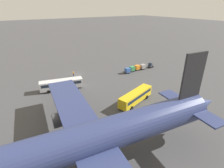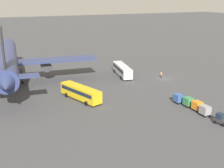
{
  "view_description": "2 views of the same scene",
  "coord_description": "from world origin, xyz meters",
  "views": [
    {
      "loc": [
        21.54,
        59.86,
        24.43
      ],
      "look_at": [
        -2.3,
        22.23,
        4.15
      ],
      "focal_mm": 28.0,
      "sensor_mm": 36.0,
      "label": 1
    },
    {
      "loc": [
        -64.73,
        48.54,
        22.9
      ],
      "look_at": [
        -8.24,
        21.05,
        3.45
      ],
      "focal_mm": 45.0,
      "sensor_mm": 36.0,
      "label": 2
    }
  ],
  "objects": [
    {
      "name": "shuttle_bus_far",
      "position": [
        -6.14,
        28.17,
        1.91
      ],
      "size": [
        12.56,
        6.25,
        3.17
      ],
      "rotation": [
        0.0,
        0.0,
        0.3
      ],
      "color": "gold",
      "rests_on": "ground"
    },
    {
      "name": "ground_plane",
      "position": [
        0.0,
        0.0,
        0.0
      ],
      "size": [
        600.0,
        600.0,
        0.0
      ],
      "primitive_type": "plane",
      "color": "#424244"
    },
    {
      "name": "cargo_cart_grey",
      "position": [
        -25.87,
        8.78,
        1.19
      ],
      "size": [
        2.01,
        1.7,
        2.06
      ],
      "rotation": [
        0.0,
        0.0,
        -0.01
      ],
      "color": "#38383D",
      "rests_on": "ground"
    },
    {
      "name": "shuttle_bus_near",
      "position": [
        8.35,
        9.52,
        1.93
      ],
      "size": [
        13.23,
        5.47,
        3.21
      ],
      "rotation": [
        0.0,
        0.0,
        -0.22
      ],
      "color": "silver",
      "rests_on": "ground"
    },
    {
      "name": "cargo_cart_blue",
      "position": [
        -17.83,
        9.08,
        1.19
      ],
      "size": [
        2.01,
        1.7,
        2.06
      ],
      "rotation": [
        0.0,
        0.0,
        -0.01
      ],
      "color": "#38383D",
      "rests_on": "ground"
    },
    {
      "name": "cargo_cart_green",
      "position": [
        -20.51,
        8.5,
        1.19
      ],
      "size": [
        2.01,
        1.7,
        2.06
      ],
      "rotation": [
        0.0,
        0.0,
        -0.01
      ],
      "color": "#38383D",
      "rests_on": "ground"
    },
    {
      "name": "baggage_tug",
      "position": [
        -30.1,
        8.9,
        0.94
      ],
      "size": [
        2.63,
        2.09,
        2.1
      ],
      "rotation": [
        0.0,
        0.0,
        0.23
      ],
      "color": "#333338",
      "rests_on": "ground"
    },
    {
      "name": "airplane",
      "position": [
        15.23,
        41.42,
        6.55
      ],
      "size": [
        56.02,
        48.64,
        17.43
      ],
      "rotation": [
        0.0,
        0.0,
        -0.12
      ],
      "color": "navy",
      "rests_on": "ground"
    },
    {
      "name": "worker_person",
      "position": [
        0.96,
        0.33,
        0.87
      ],
      "size": [
        0.38,
        0.38,
        1.74
      ],
      "color": "#1E1E2D",
      "rests_on": "ground"
    },
    {
      "name": "cargo_cart_orange",
      "position": [
        -23.19,
        8.41,
        1.19
      ],
      "size": [
        2.01,
        1.7,
        2.06
      ],
      "rotation": [
        0.0,
        0.0,
        -0.01
      ],
      "color": "#38383D",
      "rests_on": "ground"
    }
  ]
}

